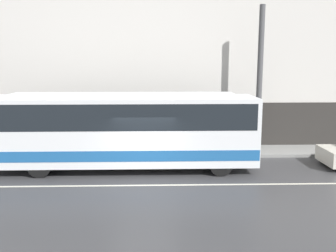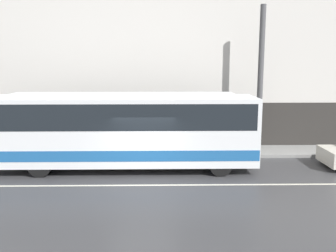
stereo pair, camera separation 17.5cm
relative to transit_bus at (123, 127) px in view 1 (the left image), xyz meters
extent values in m
plane|color=#38383A|center=(0.98, -2.28, -1.88)|extent=(60.00, 60.00, 0.00)
cube|color=gray|center=(0.98, 2.85, -1.80)|extent=(60.00, 2.25, 0.15)
cube|color=silver|center=(0.98, 4.12, 3.11)|extent=(60.00, 0.30, 9.98)
cube|color=#2D2B28|center=(0.98, 3.96, -0.63)|extent=(60.00, 0.06, 2.50)
cube|color=beige|center=(0.98, -2.28, -1.87)|extent=(54.00, 0.14, 0.01)
cube|color=white|center=(-0.01, 0.00, -0.10)|extent=(11.49, 2.57, 2.86)
cube|color=#1E5999|center=(-0.01, 0.00, -0.98)|extent=(11.43, 2.59, 0.45)
cube|color=black|center=(-0.01, 0.00, 0.61)|extent=(11.14, 2.59, 1.09)
cube|color=orange|center=(5.69, 0.00, 1.14)|extent=(0.12, 1.93, 0.28)
cube|color=white|center=(-0.01, 0.00, 1.39)|extent=(9.76, 2.18, 0.12)
cylinder|color=black|center=(4.14, -1.12, -1.40)|extent=(0.96, 0.28, 0.96)
cylinder|color=black|center=(4.14, 1.12, -1.40)|extent=(0.96, 0.28, 0.96)
cylinder|color=black|center=(-3.35, -1.12, -1.40)|extent=(0.96, 0.28, 0.96)
cylinder|color=black|center=(-3.35, 1.12, -1.40)|extent=(0.96, 0.28, 0.96)
cylinder|color=black|center=(9.63, 0.84, -1.57)|extent=(0.62, 0.20, 0.62)
cylinder|color=#4C4C4F|center=(6.57, 2.37, 1.90)|extent=(0.28, 0.28, 7.25)
camera|label=1|loc=(1.50, -16.10, 2.86)|focal=40.00mm
camera|label=2|loc=(1.68, -16.10, 2.86)|focal=40.00mm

